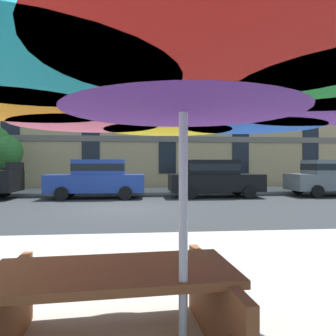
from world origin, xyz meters
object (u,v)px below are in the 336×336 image
patio_umbrella (183,75)px  picnic_table (113,306)px  sedan_blue (98,178)px  sedan_black (214,177)px  sedan_gray (332,177)px

patio_umbrella → picnic_table: (-0.48, 0.29, -1.64)m
sedan_blue → picnic_table: (1.67, -12.41, -0.46)m
sedan_black → sedan_gray: 5.99m
sedan_blue → sedan_black: 5.50m
sedan_blue → picnic_table: sedan_blue is taller
sedan_black → sedan_gray: same height
sedan_blue → patio_umbrella: bearing=-80.4°
picnic_table → sedan_black: bearing=72.8°
sedan_blue → sedan_black: bearing=0.0°
sedan_blue → sedan_gray: bearing=0.0°
sedan_blue → picnic_table: 12.53m
patio_umbrella → picnic_table: patio_umbrella is taller
picnic_table → sedan_blue: bearing=97.7°
sedan_black → sedan_gray: bearing=0.0°
sedan_blue → patio_umbrella: 12.93m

